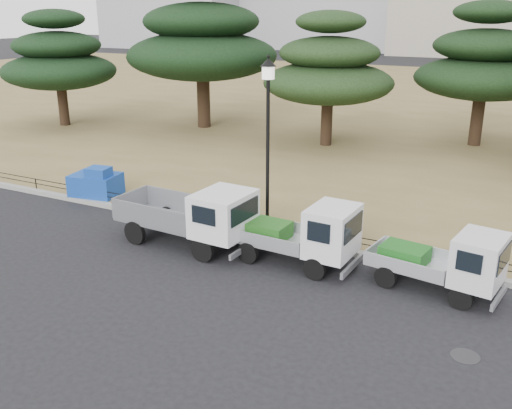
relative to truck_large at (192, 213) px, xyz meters
The scene contains 14 objects.
ground 2.26m from the truck_large, 33.17° to the right, with size 220.00×220.00×0.00m, color black.
lawn 29.57m from the truck_large, 86.74° to the left, with size 120.00×56.00×0.15m, color olive.
curb 2.45m from the truck_large, 41.83° to the left, with size 120.00×0.25×0.16m, color gray.
truck_large is the anchor object (origin of this frame).
truck_kei_front 3.47m from the truck_large, ahead, with size 3.54×1.67×1.84m.
truck_kei_rear 7.23m from the truck_large, ahead, with size 3.39×1.81×1.69m.
street_lamp 3.62m from the truck_large, 48.22° to the left, with size 0.47×0.47×5.28m.
pipe_fence 2.43m from the truck_large, 44.55° to the left, with size 38.00×0.04×0.40m.
tarp_pile 6.04m from the truck_large, 159.55° to the left, with size 1.89×1.51×1.14m.
manhole 8.56m from the truck_large, 15.69° to the right, with size 0.60×0.60×0.01m, color #2D2D30.
pine_west_far 20.63m from the truck_large, 145.19° to the left, with size 6.55×6.55×6.61m.
pine_west_near 17.95m from the truck_large, 121.06° to the left, with size 8.53×8.53×8.53m.
pine_center_left 14.20m from the truck_large, 94.07° to the left, with size 6.46×6.46×6.57m.
pine_center_right 18.54m from the truck_large, 71.57° to the left, with size 6.62×6.62×7.02m.
Camera 1 is at (7.28, -12.11, 6.78)m, focal length 40.00 mm.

